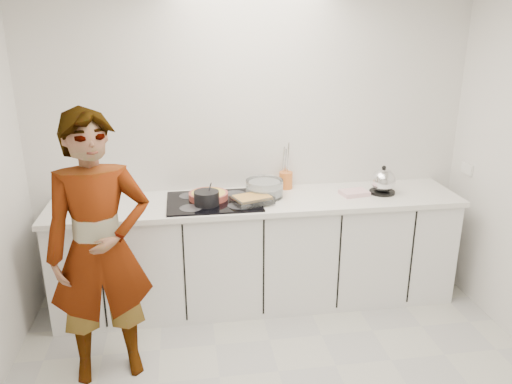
{
  "coord_description": "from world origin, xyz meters",
  "views": [
    {
      "loc": [
        -0.57,
        -2.39,
        2.23
      ],
      "look_at": [
        -0.05,
        1.05,
        1.05
      ],
      "focal_mm": 35.0,
      "sensor_mm": 36.0,
      "label": 1
    }
  ],
  "objects": [
    {
      "name": "kettle",
      "position": [
        1.03,
        1.27,
        1.01
      ],
      "size": [
        0.21,
        0.21,
        0.23
      ],
      "color": "black",
      "rests_on": "countertop"
    },
    {
      "name": "countertop",
      "position": [
        0.0,
        1.28,
        0.89
      ],
      "size": [
        3.24,
        0.64,
        0.04
      ],
      "primitive_type": "cube",
      "color": "white",
      "rests_on": "base_cabinets"
    },
    {
      "name": "saucepan",
      "position": [
        -0.41,
        1.18,
        0.98
      ],
      "size": [
        0.24,
        0.24,
        0.18
      ],
      "color": "black",
      "rests_on": "hob"
    },
    {
      "name": "baking_dish",
      "position": [
        -0.06,
        1.16,
        0.96
      ],
      "size": [
        0.34,
        0.3,
        0.06
      ],
      "color": "silver",
      "rests_on": "hob"
    },
    {
      "name": "base_cabinets",
      "position": [
        0.0,
        1.28,
        0.43
      ],
      "size": [
        3.2,
        0.58,
        0.87
      ],
      "primitive_type": "cube",
      "color": "white",
      "rests_on": "floor"
    },
    {
      "name": "utensil_crock",
      "position": [
        0.27,
        1.52,
        0.98
      ],
      "size": [
        0.14,
        0.14,
        0.14
      ],
      "primitive_type": "cylinder",
      "rotation": [
        0.0,
        0.0,
        0.24
      ],
      "color": "orange",
      "rests_on": "countertop"
    },
    {
      "name": "tart_dish",
      "position": [
        -0.39,
        1.31,
        0.95
      ],
      "size": [
        0.39,
        0.39,
        0.05
      ],
      "color": "#AA463B",
      "rests_on": "hob"
    },
    {
      "name": "cook",
      "position": [
        -1.11,
        0.55,
        0.89
      ],
      "size": [
        0.71,
        0.53,
        1.78
      ],
      "primitive_type": "imported",
      "rotation": [
        0.0,
        0.0,
        0.18
      ],
      "color": "white",
      "rests_on": "floor"
    },
    {
      "name": "mixing_bowl",
      "position": [
        0.06,
        1.33,
        0.97
      ],
      "size": [
        0.38,
        0.38,
        0.14
      ],
      "color": "silver",
      "rests_on": "countertop"
    },
    {
      "name": "tea_towel",
      "position": [
        0.79,
        1.27,
        0.93
      ],
      "size": [
        0.24,
        0.19,
        0.04
      ],
      "primitive_type": "cube",
      "rotation": [
        0.0,
        0.0,
        0.17
      ],
      "color": "white",
      "rests_on": "countertop"
    },
    {
      "name": "hob",
      "position": [
        -0.35,
        1.26,
        0.92
      ],
      "size": [
        0.72,
        0.54,
        0.01
      ],
      "primitive_type": "cube",
      "color": "black",
      "rests_on": "countertop"
    },
    {
      "name": "wall_back",
      "position": [
        0.0,
        1.6,
        1.3
      ],
      "size": [
        3.6,
        0.0,
        2.6
      ],
      "primitive_type": "cube",
      "color": "white",
      "rests_on": "ground"
    }
  ]
}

